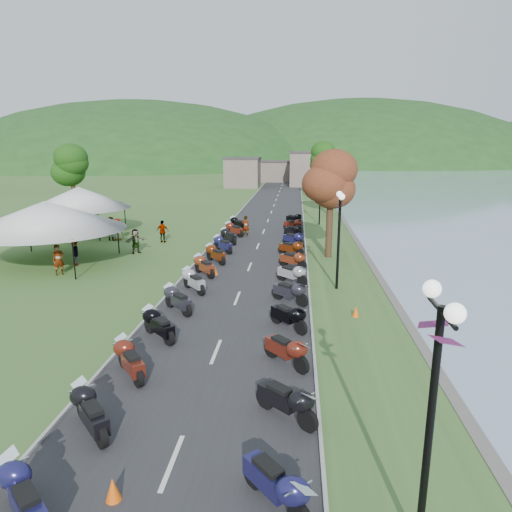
{
  "coord_description": "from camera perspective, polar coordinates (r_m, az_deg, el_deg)",
  "views": [
    {
      "loc": [
        2.81,
        -5.13,
        7.32
      ],
      "look_at": [
        0.61,
        19.59,
        1.3
      ],
      "focal_mm": 32.0,
      "sensor_mm": 36.0,
      "label": 1
    }
  ],
  "objects": [
    {
      "name": "moto_row_right",
      "position": [
        24.83,
        4.34,
        -2.23
      ],
      "size": [
        2.6,
        40.58,
        1.1
      ],
      "primitive_type": null,
      "color": "#331411",
      "rests_on": "ground"
    },
    {
      "name": "far_building",
      "position": [
        90.39,
        2.06,
        10.56
      ],
      "size": [
        18.0,
        16.0,
        5.0
      ],
      "primitive_type": "cube",
      "color": "#75655B",
      "rests_on": "ground"
    },
    {
      "name": "vendor_tent_side",
      "position": [
        41.32,
        -21.13,
        5.32
      ],
      "size": [
        5.57,
        5.57,
        4.0
      ],
      "primitive_type": null,
      "color": "silver",
      "rests_on": "ground"
    },
    {
      "name": "road",
      "position": [
        45.81,
        1.51,
        4.44
      ],
      "size": [
        7.0,
        120.0,
        0.02
      ],
      "primitive_type": "cube",
      "color": "#2D2D30",
      "rests_on": "ground"
    },
    {
      "name": "pedestrian_c",
      "position": [
        30.78,
        -21.62,
        -1.1
      ],
      "size": [
        0.94,
        1.23,
        1.77
      ],
      "primitive_type": "imported",
      "rotation": [
        0.0,
        0.0,
        5.18
      ],
      "color": "slate",
      "rests_on": "ground"
    },
    {
      "name": "hills_backdrop",
      "position": [
        205.28,
        4.38,
        11.54
      ],
      "size": [
        360.0,
        120.0,
        76.0
      ],
      "primitive_type": null,
      "color": "#285621",
      "rests_on": "ground"
    },
    {
      "name": "moto_row_left",
      "position": [
        23.59,
        -7.8,
        -3.17
      ],
      "size": [
        2.6,
        38.08,
        1.1
      ],
      "primitive_type": null,
      "color": "#331411",
      "rests_on": "ground"
    },
    {
      "name": "pedestrian_b",
      "position": [
        38.06,
        -17.57,
        1.9
      ],
      "size": [
        1.04,
        0.81,
        1.89
      ],
      "primitive_type": "imported",
      "rotation": [
        0.0,
        0.0,
        2.76
      ],
      "color": "slate",
      "rests_on": "ground"
    },
    {
      "name": "tree_lakeside",
      "position": [
        30.44,
        9.28,
        7.22
      ],
      "size": [
        2.89,
        2.89,
        8.03
      ],
      "primitive_type": null,
      "color": "#245915",
      "rests_on": "ground"
    },
    {
      "name": "streetlamp_near",
      "position": [
        8.98,
        20.85,
        -19.8
      ],
      "size": [
        1.4,
        1.4,
        5.0
      ],
      "primitive_type": null,
      "color": "black",
      "rests_on": "ground"
    },
    {
      "name": "traffic_cone_near",
      "position": [
        11.2,
        -17.44,
        -26.08
      ],
      "size": [
        0.34,
        0.34,
        0.54
      ],
      "primitive_type": "cone",
      "color": "#F2590C",
      "rests_on": "ground"
    },
    {
      "name": "pedestrian_a",
      "position": [
        28.91,
        -23.29,
        -2.17
      ],
      "size": [
        0.81,
        0.79,
        1.8
      ],
      "primitive_type": "imported",
      "rotation": [
        0.0,
        0.0,
        0.71
      ],
      "color": "slate",
      "rests_on": "ground"
    },
    {
      "name": "vendor_tent_main",
      "position": [
        31.45,
        -24.59,
        2.65
      ],
      "size": [
        6.45,
        6.45,
        4.0
      ],
      "primitive_type": null,
      "color": "silver",
      "rests_on": "ground"
    }
  ]
}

